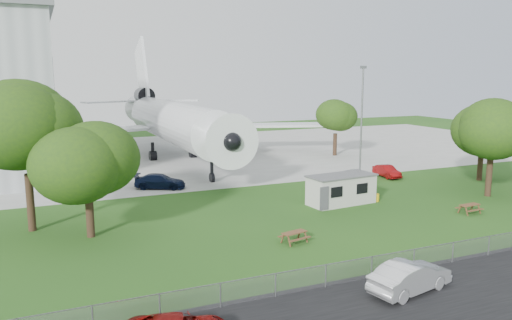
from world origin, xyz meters
name	(u,v)px	position (x,y,z in m)	size (l,w,h in m)	color
ground	(316,227)	(0.00, 0.00, 0.00)	(160.00, 160.00, 0.00)	#30601C
asphalt_strip	(444,297)	(0.00, -13.00, 0.01)	(120.00, 8.00, 0.02)	black
concrete_apron	(182,155)	(0.00, 38.00, 0.01)	(120.00, 46.00, 0.03)	#B7B7B2
airliner	(171,120)	(-2.00, 35.86, 5.27)	(46.36, 47.73, 17.69)	white
site_cabin	(341,189)	(5.62, 5.24, 1.31)	(6.86, 3.28, 2.62)	beige
picnic_west	(294,243)	(-3.13, -2.38, 0.00)	(1.80, 1.50, 0.76)	brown
picnic_east	(469,213)	(13.62, -1.69, 0.00)	(1.80, 1.50, 0.76)	brown
fence	(400,273)	(0.00, -9.50, 0.00)	(58.00, 0.04, 1.30)	gray
lamp_mast	(361,134)	(8.20, 6.20, 6.00)	(0.16, 0.16, 12.00)	slate
tree_west_big	(25,131)	(-19.55, 7.74, 7.34)	(8.85, 8.85, 11.77)	#382619
tree_west_small	(87,158)	(-15.73, 4.52, 5.65)	(6.24, 6.24, 8.79)	#382619
tree_east_front	(493,130)	(19.94, 2.10, 6.30)	(6.19, 6.19, 9.42)	#382619
tree_east_back	(483,130)	(25.00, 7.73, 5.48)	(6.89, 6.89, 8.94)	#382619
tree_far_apron	(336,118)	(19.78, 28.52, 5.40)	(6.30, 6.30, 8.57)	#382619
car_centre_sedan	(410,277)	(-1.23, -11.76, 0.82)	(1.74, 4.98, 1.64)	silver
car_ne_hatch	(358,176)	(12.29, 12.19, 0.69)	(1.63, 4.04, 1.38)	#B6B8BE
car_ne_sedan	(387,171)	(16.78, 13.08, 0.66)	(1.41, 4.03, 1.33)	maroon
car_apron_van	(160,181)	(-7.80, 17.62, 0.74)	(2.07, 5.09, 1.48)	black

